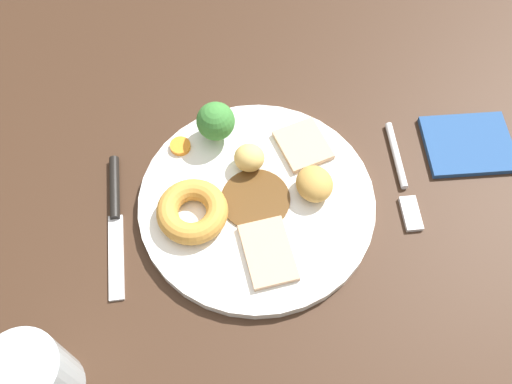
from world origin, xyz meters
TOP-DOWN VIEW (x-y plane):
  - dining_table at (0.00, 0.00)cm, footprint 120.00×84.00cm
  - dinner_plate at (3.00, -0.49)cm, footprint 28.21×28.21cm
  - gravy_pool at (3.14, -0.14)cm, footprint 8.25×8.25cm
  - meat_slice_main at (-4.01, -6.38)cm, footprint 6.96×7.54cm
  - meat_slice_under at (2.97, 7.08)cm, footprint 5.76×8.26cm
  - yorkshire_pudding at (10.69, 0.88)cm, footprint 8.31×8.31cm
  - roast_potato_left at (-3.88, 0.32)cm, footprint 5.04×5.38cm
  - roast_potato_right at (3.02, -4.93)cm, footprint 4.52×4.42cm
  - carrot_coin_front at (11.05, -8.97)cm, footprint 2.57×2.57cm
  - broccoli_floret at (6.29, -9.91)cm, footprint 4.76×4.76cm
  - fork at (-15.28, -0.29)cm, footprint 2.66×15.32cm
  - knife at (19.83, -1.85)cm, footprint 2.31×18.55cm
  - water_glass at (27.75, 17.06)cm, footprint 7.39×7.39cm
  - folded_napkin at (-25.07, -3.66)cm, footprint 11.85×10.07cm

SIDE VIEW (x-z plane):
  - dining_table at x=0.00cm, z-range 0.00..3.60cm
  - fork at x=-15.28cm, z-range 3.54..4.44cm
  - folded_napkin at x=-25.07cm, z-range 3.60..4.40cm
  - knife at x=19.83cm, z-range 3.45..4.65cm
  - dinner_plate at x=3.00cm, z-range 3.60..5.00cm
  - gravy_pool at x=3.14cm, z-range 5.00..5.30cm
  - carrot_coin_front at x=11.05cm, z-range 5.00..5.66cm
  - meat_slice_main at x=-4.01cm, z-range 5.00..5.80cm
  - meat_slice_under at x=2.97cm, z-range 5.00..5.80cm
  - yorkshire_pudding at x=10.69cm, z-range 5.00..7.57cm
  - roast_potato_left at x=-3.88cm, z-range 5.00..8.28cm
  - roast_potato_right at x=3.02cm, z-range 5.00..8.29cm
  - broccoli_floret at x=6.29cm, z-range 5.32..10.85cm
  - water_glass at x=27.75cm, z-range 3.60..12.80cm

